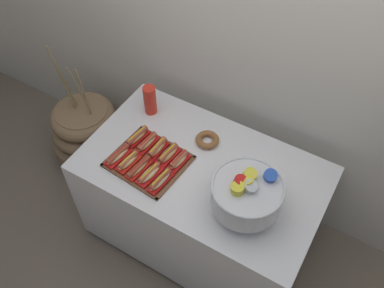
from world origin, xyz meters
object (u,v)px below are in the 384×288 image
at_px(hot_dog_6, 147,143).
at_px(hot_dog_9, 179,161).
at_px(floor_vase, 88,134).
at_px(hot_dog_7, 157,148).
at_px(hot_dog_4, 160,180).
at_px(buffet_table, 201,202).
at_px(hot_dog_1, 128,161).
at_px(hot_dog_5, 137,137).
at_px(punch_bowl, 247,193).
at_px(cup_stack, 150,100).
at_px(serving_tray, 149,161).
at_px(hot_dog_0, 118,155).
at_px(donut, 207,140).
at_px(hot_dog_3, 149,174).
at_px(hot_dog_2, 139,168).
at_px(hot_dog_8, 168,154).

bearing_deg(hot_dog_6, hot_dog_9, -4.60).
bearing_deg(floor_vase, hot_dog_7, -14.25).
bearing_deg(hot_dog_4, buffet_table, 57.75).
bearing_deg(hot_dog_1, floor_vase, 153.28).
bearing_deg(floor_vase, hot_dog_5, -16.33).
distance_m(buffet_table, punch_bowl, 0.61).
distance_m(floor_vase, hot_dog_5, 0.88).
relative_size(buffet_table, cup_stack, 7.05).
bearing_deg(hot_dog_7, punch_bowl, -8.29).
distance_m(hot_dog_9, punch_bowl, 0.46).
distance_m(floor_vase, serving_tray, 1.00).
distance_m(floor_vase, punch_bowl, 1.58).
height_order(hot_dog_0, donut, hot_dog_0).
bearing_deg(hot_dog_3, floor_vase, 156.68).
bearing_deg(floor_vase, serving_tray, -19.70).
xyz_separation_m(hot_dog_7, hot_dog_9, (0.15, -0.01, -0.00)).
bearing_deg(cup_stack, hot_dog_4, -50.50).
height_order(hot_dog_2, hot_dog_3, hot_dog_3).
distance_m(hot_dog_3, hot_dog_8, 0.17).
distance_m(serving_tray, hot_dog_5, 0.17).
bearing_deg(hot_dog_4, hot_dog_0, 175.40).
distance_m(hot_dog_0, punch_bowl, 0.77).
height_order(hot_dog_7, cup_stack, cup_stack).
bearing_deg(hot_dog_8, hot_dog_1, -136.87).
height_order(hot_dog_3, cup_stack, cup_stack).
bearing_deg(hot_dog_5, hot_dog_3, -40.85).
height_order(hot_dog_3, hot_dog_4, hot_dog_4).
bearing_deg(punch_bowl, hot_dog_5, 172.45).
xyz_separation_m(floor_vase, hot_dog_0, (0.65, -0.36, 0.55)).
bearing_deg(hot_dog_2, hot_dog_9, 43.13).
height_order(hot_dog_0, hot_dog_3, hot_dog_0).
bearing_deg(hot_dog_3, hot_dog_8, 85.40).
bearing_deg(hot_dog_7, hot_dog_1, -119.04).
distance_m(hot_dog_9, cup_stack, 0.46).
distance_m(hot_dog_1, hot_dog_7, 0.18).
height_order(hot_dog_4, hot_dog_8, same).
relative_size(hot_dog_3, hot_dog_6, 1.00).
distance_m(serving_tray, punch_bowl, 0.62).
xyz_separation_m(hot_dog_3, donut, (0.14, 0.39, -0.02)).
relative_size(hot_dog_6, donut, 1.23).
height_order(hot_dog_5, punch_bowl, punch_bowl).
distance_m(hot_dog_7, donut, 0.30).
relative_size(floor_vase, hot_dog_3, 6.29).
height_order(hot_dog_0, hot_dog_7, hot_dog_7).
distance_m(buffet_table, cup_stack, 0.71).
bearing_deg(hot_dog_1, hot_dog_8, 43.13).
distance_m(hot_dog_0, hot_dog_5, 0.17).
distance_m(floor_vase, hot_dog_9, 1.13).
height_order(hot_dog_8, punch_bowl, punch_bowl).
distance_m(hot_dog_7, punch_bowl, 0.61).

